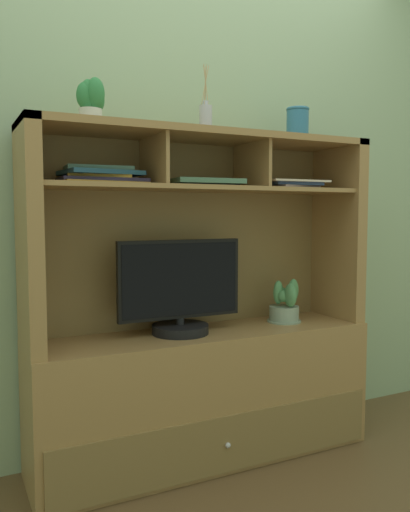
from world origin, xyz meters
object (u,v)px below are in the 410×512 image
Objects in this scene: potted_orchid at (285,306)px; magazine_stack_right at (291,184)px; media_console at (204,358)px; tv_monitor at (180,293)px; ceramic_vase at (298,124)px; potted_succulent at (91,100)px; magazine_stack_left at (100,176)px; magazine_stack_centre at (204,183)px; diffuser_bottle at (206,118)px.

magazine_stack_right is at bearing -60.37° from potted_orchid.
media_console is 2.74× the size of tv_monitor.
ceramic_vase is at bearing 0.82° from media_console.
media_console is at bearing 2.25° from potted_succulent.
potted_succulent is (-0.05, -0.06, 0.30)m from magazine_stack_left.
tv_monitor is 3.66× the size of ceramic_vase.
media_console is 0.93m from magazine_stack_right.
magazine_stack_centre is at bearing -7.78° from magazine_stack_left.
tv_monitor is 1.77× the size of magazine_stack_centre.
media_console is 10.04× the size of ceramic_vase.
diffuser_bottle reaches higher than magazine_stack_centre.
tv_monitor is 0.58m from potted_orchid.
magazine_stack_centre is (-0.45, -0.01, 0.60)m from potted_orchid.
magazine_stack_left is (-0.46, 0.04, 0.82)m from media_console.
magazine_stack_centre reaches higher than tv_monitor.
media_console is 4.86× the size of magazine_stack_centre.
potted_orchid is 0.99m from diffuser_bottle.
magazine_stack_right is at bearing -1.43° from diffuser_bottle.
ceramic_vase is at bearing 2.90° from magazine_stack_centre.
potted_orchid is 0.65× the size of magazine_stack_centre.
magazine_stack_left reaches higher than magazine_stack_right.
magazine_stack_right is at bearing -4.26° from magazine_stack_left.
magazine_stack_centre is at bearing -149.20° from diffuser_bottle.
magazine_stack_left is at bearing 172.22° from tv_monitor.
diffuser_bottle is (-0.45, -0.01, 0.88)m from potted_orchid.
tv_monitor is 3.25× the size of potted_succulent.
tv_monitor is at bearing -7.78° from magazine_stack_left.
magazine_stack_left is 1.29× the size of diffuser_bottle.
diffuser_bottle reaches higher than magazine_stack_left.
tv_monitor is at bearing 177.83° from magazine_stack_right.
ceramic_vase is at bearing 29.88° from magazine_stack_right.
ceramic_vase reaches higher than tv_monitor.
magazine_stack_right is at bearing -2.17° from tv_monitor.
diffuser_bottle is 1.86× the size of ceramic_vase.
media_console is at bearing -179.18° from ceramic_vase.
potted_orchid is (0.45, -0.01, 0.21)m from media_console.
potted_succulent is at bearing -179.89° from magazine_stack_centre.
media_console is 8.89× the size of potted_succulent.
magazine_stack_right is 0.54m from diffuser_bottle.
magazine_stack_centre is 0.47m from magazine_stack_right.
diffuser_bottle reaches higher than ceramic_vase.
ceramic_vase is (0.64, 0.01, 0.79)m from tv_monitor.
potted_succulent is at bearing 179.68° from magazine_stack_right.
tv_monitor is 1.97× the size of diffuser_bottle.
ceramic_vase is at bearing 1.53° from potted_succulent.
media_console is at bearing 66.40° from magazine_stack_centre.
media_console is 0.49m from potted_orchid.
potted_succulent reaches higher than media_console.
potted_succulent is (-0.50, -0.00, 0.31)m from magazine_stack_centre.
magazine_stack_centre is at bearing 0.11° from potted_succulent.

